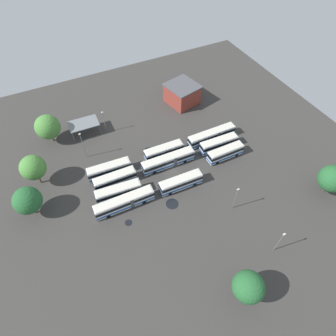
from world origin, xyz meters
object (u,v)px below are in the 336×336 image
at_px(bus_row2_slot1, 115,179).
at_px(maintenance_shelter, 84,124).
at_px(lamp_post_far_corner, 235,198).
at_px(tree_west_edge, 33,168).
at_px(tree_northeast, 48,127).
at_px(depot_building, 182,94).
at_px(lamp_post_mid_lot, 279,241).
at_px(bus_row0_slot1, 219,144).
at_px(bus_row1_slot0, 164,151).
at_px(bus_row1_slot1, 168,161).
at_px(bus_row2_slot2, 118,192).
at_px(lamp_post_near_entrance, 104,121).
at_px(bus_row2_slot0, 109,169).
at_px(tree_east_edge, 332,179).
at_px(bus_row1_slot3, 181,182).
at_px(tree_north_edge, 248,287).
at_px(lamp_post_by_building, 83,145).
at_px(tree_south_edge, 27,201).
at_px(bus_row2_slot3, 125,202).
at_px(bus_row0_slot2, 225,153).
at_px(bus_row0_slot0, 212,135).

xyz_separation_m(bus_row2_slot1, maintenance_shelter, (1.63, -21.95, 1.56)).
bearing_deg(lamp_post_far_corner, tree_west_edge, -35.30).
relative_size(bus_row2_slot1, tree_northeast, 1.24).
height_order(depot_building, lamp_post_mid_lot, lamp_post_mid_lot).
bearing_deg(bus_row2_slot1, lamp_post_far_corner, 139.51).
relative_size(bus_row0_slot1, bus_row1_slot0, 1.02).
bearing_deg(bus_row2_slot1, bus_row1_slot1, 178.49).
bearing_deg(lamp_post_far_corner, bus_row2_slot2, -33.49).
xyz_separation_m(bus_row1_slot1, bus_row2_slot1, (14.73, -0.39, -0.00)).
xyz_separation_m(bus_row1_slot0, lamp_post_mid_lot, (-9.34, 35.12, 2.30)).
relative_size(bus_row0_slot1, lamp_post_mid_lot, 1.48).
relative_size(depot_building, lamp_post_mid_lot, 1.51).
distance_m(depot_building, lamp_post_near_entrance, 27.14).
xyz_separation_m(bus_row2_slot0, lamp_post_far_corner, (-22.75, 22.87, 2.46)).
distance_m(lamp_post_mid_lot, tree_east_edge, 22.41).
height_order(bus_row1_slot3, tree_north_edge, tree_north_edge).
relative_size(lamp_post_near_entrance, tree_northeast, 0.85).
bearing_deg(maintenance_shelter, bus_row1_slot0, 131.85).
distance_m(bus_row0_slot1, lamp_post_by_building, 36.79).
bearing_deg(bus_row1_slot0, bus_row2_slot0, -1.68).
height_order(bus_row1_slot1, tree_north_edge, tree_north_edge).
bearing_deg(bus_row2_slot2, tree_south_edge, -12.54).
bearing_deg(maintenance_shelter, lamp_post_by_building, 75.74).
bearing_deg(bus_row2_slot3, tree_north_edge, 114.43).
relative_size(maintenance_shelter, tree_north_edge, 1.03).
height_order(tree_north_edge, tree_east_edge, tree_east_edge).
height_order(bus_row2_slot0, tree_northeast, tree_northeast).
relative_size(lamp_post_near_entrance, lamp_post_by_building, 0.86).
relative_size(bus_row0_slot2, bus_row2_slot2, 0.91).
relative_size(bus_row1_slot3, bus_row2_slot3, 0.77).
relative_size(depot_building, tree_east_edge, 1.35).
distance_m(bus_row1_slot1, lamp_post_near_entrance, 22.77).
xyz_separation_m(bus_row0_slot1, tree_northeast, (41.18, -23.75, 3.44)).
bearing_deg(bus_row1_slot1, depot_building, -125.54).
xyz_separation_m(bus_row0_slot2, lamp_post_by_building, (33.96, -16.92, 2.94)).
distance_m(bus_row1_slot3, tree_northeast, 40.17).
bearing_deg(bus_row0_slot1, bus_row0_slot2, 86.15).
bearing_deg(depot_building, tree_south_edge, 23.34).
height_order(bus_row1_slot1, maintenance_shelter, maintenance_shelter).
height_order(lamp_post_far_corner, tree_south_edge, tree_south_edge).
distance_m(bus_row0_slot0, tree_north_edge, 42.93).
bearing_deg(tree_south_edge, tree_east_edge, 158.78).
bearing_deg(tree_east_edge, bus_row2_slot0, -32.06).
xyz_separation_m(bus_row0_slot1, bus_row1_slot3, (15.82, 7.20, 0.00)).
height_order(bus_row0_slot0, tree_north_edge, tree_north_edge).
bearing_deg(bus_row2_slot2, maintenance_shelter, -87.55).
height_order(lamp_post_far_corner, tree_northeast, tree_northeast).
bearing_deg(lamp_post_near_entrance, bus_row1_slot3, 110.53).
distance_m(bus_row1_slot0, lamp_post_mid_lot, 36.41).
relative_size(bus_row0_slot2, depot_building, 0.91).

